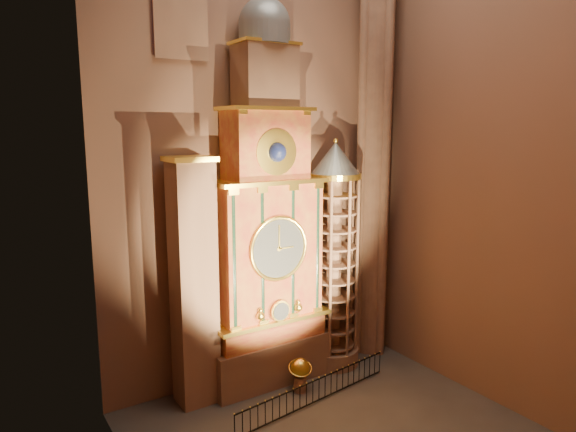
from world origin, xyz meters
TOP-DOWN VIEW (x-y plane):
  - wall_back at (0.00, 6.00)m, footprint 22.00×0.00m
  - wall_left at (-7.00, 0.00)m, footprint 0.00×22.00m
  - wall_right at (7.00, 0.00)m, footprint 0.00×22.00m
  - astronomical_clock at (0.00, 4.96)m, footprint 5.60×2.41m
  - portrait_tower at (-3.40, 4.98)m, footprint 1.80×1.60m
  - stair_turret at (3.50, 4.70)m, footprint 2.50×2.50m
  - gothic_pier at (6.10, 5.00)m, footprint 2.04×2.04m
  - celestial_globe at (0.65, 3.28)m, footprint 1.30×1.26m
  - iron_railing at (0.64, 2.10)m, footprint 8.05×1.09m

SIDE VIEW (x-z plane):
  - iron_railing at x=0.64m, z-range 0.04..1.04m
  - celestial_globe at x=0.65m, z-range 0.15..1.65m
  - portrait_tower at x=-3.40m, z-range 0.05..10.25m
  - stair_turret at x=3.50m, z-range -0.13..10.67m
  - astronomical_clock at x=0.00m, z-range -1.67..15.03m
  - wall_back at x=0.00m, z-range 0.00..22.00m
  - wall_left at x=-7.00m, z-range 0.00..22.00m
  - wall_right at x=7.00m, z-range 0.00..22.00m
  - gothic_pier at x=6.10m, z-range 0.00..22.00m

